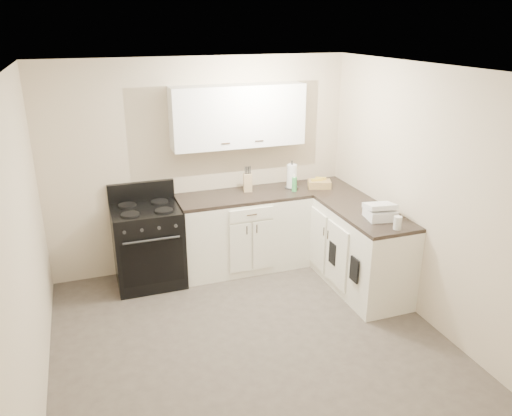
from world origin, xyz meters
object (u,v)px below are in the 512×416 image
object	(u,v)px
wicker_basket	(319,184)
countertop_grill	(380,214)
stove	(148,246)
paper_towel	(292,176)
knife_block	(248,183)

from	to	relation	value
wicker_basket	countertop_grill	xyz separation A→B (m)	(0.14, -1.13, 0.01)
stove	wicker_basket	xyz separation A→B (m)	(2.11, -0.04, 0.52)
stove	paper_towel	distance (m)	1.89
paper_towel	wicker_basket	bearing A→B (deg)	-18.22
paper_towel	countertop_grill	distance (m)	1.33
knife_block	wicker_basket	size ratio (longest dim) A/B	0.80
stove	wicker_basket	world-z (taller)	wicker_basket
knife_block	wicker_basket	world-z (taller)	knife_block
countertop_grill	knife_block	bearing A→B (deg)	137.24
knife_block	paper_towel	size ratio (longest dim) A/B	0.74
countertop_grill	stove	bearing A→B (deg)	161.70
knife_block	countertop_grill	size ratio (longest dim) A/B	0.76
paper_towel	countertop_grill	xyz separation A→B (m)	(0.46, -1.24, -0.09)
paper_towel	wicker_basket	xyz separation A→B (m)	(0.33, -0.11, -0.10)
stove	knife_block	world-z (taller)	knife_block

